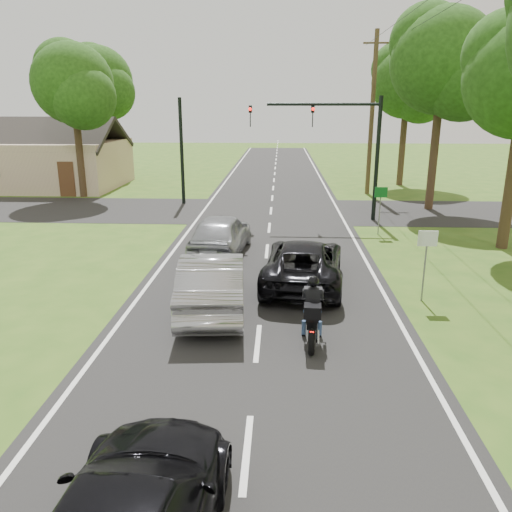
{
  "coord_description": "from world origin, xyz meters",
  "views": [
    {
      "loc": [
        0.49,
        -10.93,
        5.48
      ],
      "look_at": [
        -0.19,
        3.0,
        1.3
      ],
      "focal_mm": 35.0,
      "sensor_mm": 36.0,
      "label": 1
    }
  ],
  "objects_px": {
    "dark_suv": "(304,262)",
    "silver_sedan": "(213,281)",
    "motorcycle_rider": "(312,317)",
    "utility_pole_far": "(372,113)",
    "sign_white": "(427,249)",
    "sign_green": "(380,199)",
    "traffic_signal": "(340,136)",
    "silver_suv": "(221,234)"
  },
  "relations": [
    {
      "from": "silver_sedan",
      "to": "sign_white",
      "type": "bearing_deg",
      "value": -176.4
    },
    {
      "from": "dark_suv",
      "to": "silver_sedan",
      "type": "relative_size",
      "value": 1.05
    },
    {
      "from": "silver_suv",
      "to": "sign_white",
      "type": "bearing_deg",
      "value": 149.46
    },
    {
      "from": "dark_suv",
      "to": "sign_white",
      "type": "relative_size",
      "value": 2.42
    },
    {
      "from": "dark_suv",
      "to": "sign_green",
      "type": "height_order",
      "value": "sign_green"
    },
    {
      "from": "silver_sedan",
      "to": "silver_suv",
      "type": "height_order",
      "value": "silver_sedan"
    },
    {
      "from": "dark_suv",
      "to": "utility_pole_far",
      "type": "distance_m",
      "value": 18.89
    },
    {
      "from": "traffic_signal",
      "to": "utility_pole_far",
      "type": "xyz_separation_m",
      "value": [
        2.86,
        8.0,
        0.95
      ]
    },
    {
      "from": "traffic_signal",
      "to": "sign_white",
      "type": "distance_m",
      "value": 11.39
    },
    {
      "from": "dark_suv",
      "to": "silver_sedan",
      "type": "distance_m",
      "value": 3.43
    },
    {
      "from": "motorcycle_rider",
      "to": "sign_white",
      "type": "height_order",
      "value": "sign_white"
    },
    {
      "from": "motorcycle_rider",
      "to": "utility_pole_far",
      "type": "xyz_separation_m",
      "value": [
        4.9,
        21.88,
        4.42
      ]
    },
    {
      "from": "motorcycle_rider",
      "to": "dark_suv",
      "type": "distance_m",
      "value": 4.17
    },
    {
      "from": "dark_suv",
      "to": "utility_pole_far",
      "type": "bearing_deg",
      "value": -99.82
    },
    {
      "from": "dark_suv",
      "to": "sign_white",
      "type": "distance_m",
      "value": 3.77
    },
    {
      "from": "dark_suv",
      "to": "silver_sedan",
      "type": "xyz_separation_m",
      "value": [
        -2.62,
        -2.21,
        0.09
      ]
    },
    {
      "from": "traffic_signal",
      "to": "utility_pole_far",
      "type": "height_order",
      "value": "utility_pole_far"
    },
    {
      "from": "motorcycle_rider",
      "to": "utility_pole_far",
      "type": "relative_size",
      "value": 0.2
    },
    {
      "from": "sign_white",
      "to": "silver_sedan",
      "type": "bearing_deg",
      "value": -171.6
    },
    {
      "from": "utility_pole_far",
      "to": "traffic_signal",
      "type": "bearing_deg",
      "value": -109.68
    },
    {
      "from": "silver_suv",
      "to": "traffic_signal",
      "type": "distance_m",
      "value": 8.9
    },
    {
      "from": "sign_green",
      "to": "utility_pole_far",
      "type": "bearing_deg",
      "value": 83.27
    },
    {
      "from": "sign_white",
      "to": "utility_pole_far",
      "type": "bearing_deg",
      "value": 85.49
    },
    {
      "from": "motorcycle_rider",
      "to": "traffic_signal",
      "type": "relative_size",
      "value": 0.31
    },
    {
      "from": "motorcycle_rider",
      "to": "sign_green",
      "type": "distance_m",
      "value": 11.48
    },
    {
      "from": "motorcycle_rider",
      "to": "traffic_signal",
      "type": "bearing_deg",
      "value": 85.43
    },
    {
      "from": "dark_suv",
      "to": "silver_suv",
      "type": "distance_m",
      "value": 4.41
    },
    {
      "from": "silver_sedan",
      "to": "utility_pole_far",
      "type": "relative_size",
      "value": 0.49
    },
    {
      "from": "silver_sedan",
      "to": "utility_pole_far",
      "type": "height_order",
      "value": "utility_pole_far"
    },
    {
      "from": "dark_suv",
      "to": "sign_green",
      "type": "distance_m",
      "value": 7.66
    },
    {
      "from": "silver_sedan",
      "to": "traffic_signal",
      "type": "xyz_separation_m",
      "value": [
        4.69,
        11.91,
        3.32
      ]
    },
    {
      "from": "motorcycle_rider",
      "to": "silver_suv",
      "type": "height_order",
      "value": "motorcycle_rider"
    },
    {
      "from": "sign_white",
      "to": "traffic_signal",
      "type": "bearing_deg",
      "value": 97.05
    },
    {
      "from": "motorcycle_rider",
      "to": "sign_white",
      "type": "relative_size",
      "value": 0.92
    },
    {
      "from": "traffic_signal",
      "to": "silver_suv",
      "type": "bearing_deg",
      "value": -128.11
    },
    {
      "from": "silver_sedan",
      "to": "motorcycle_rider",
      "type": "bearing_deg",
      "value": 138.74
    },
    {
      "from": "silver_suv",
      "to": "sign_green",
      "type": "height_order",
      "value": "sign_green"
    },
    {
      "from": "traffic_signal",
      "to": "sign_green",
      "type": "bearing_deg",
      "value": -62.62
    },
    {
      "from": "motorcycle_rider",
      "to": "silver_suv",
      "type": "relative_size",
      "value": 0.42
    },
    {
      "from": "motorcycle_rider",
      "to": "sign_green",
      "type": "xyz_separation_m",
      "value": [
        3.6,
        10.86,
        0.93
      ]
    },
    {
      "from": "motorcycle_rider",
      "to": "dark_suv",
      "type": "height_order",
      "value": "motorcycle_rider"
    },
    {
      "from": "dark_suv",
      "to": "sign_green",
      "type": "bearing_deg",
      "value": -112.76
    }
  ]
}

